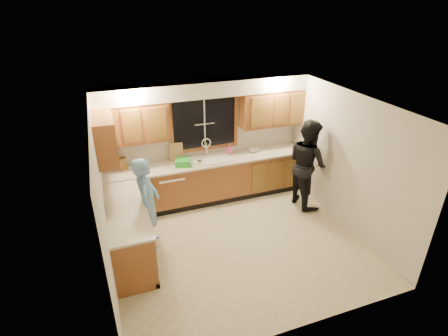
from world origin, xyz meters
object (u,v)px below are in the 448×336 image
at_px(dishwasher, 170,189).
at_px(stove, 133,254).
at_px(dish_crate, 182,162).
at_px(man, 148,204).
at_px(woman, 307,163).
at_px(knife_block, 122,164).
at_px(bowl, 253,150).
at_px(soap_bottle, 229,149).
at_px(sink, 209,162).

xyz_separation_m(dishwasher, stove, (-0.95, -1.81, 0.04)).
bearing_deg(dishwasher, dish_crate, -10.70).
relative_size(stove, man, 0.54).
height_order(woman, knife_block, woman).
distance_m(stove, bowl, 3.43).
height_order(knife_block, bowl, knife_block).
bearing_deg(soap_bottle, dishwasher, -172.75).
bearing_deg(bowl, stove, -146.02).
xyz_separation_m(man, knife_block, (-0.27, 1.25, 0.21)).
xyz_separation_m(woman, knife_block, (-3.50, 0.98, 0.13)).
distance_m(sink, knife_block, 1.72).
xyz_separation_m(dishwasher, soap_bottle, (1.34, 0.17, 0.61)).
height_order(dishwasher, man, man).
relative_size(sink, woman, 0.47).
bearing_deg(bowl, man, -154.44).
bearing_deg(dish_crate, woman, -17.59).
distance_m(man, bowl, 2.72).
height_order(woman, soap_bottle, woman).
bearing_deg(dish_crate, knife_block, 168.78).
bearing_deg(stove, knife_block, 87.15).
relative_size(sink, soap_bottle, 4.22).
relative_size(soap_bottle, bowl, 0.97).
xyz_separation_m(stove, woman, (3.60, 1.01, 0.46)).
height_order(dishwasher, bowl, bowl).
distance_m(dishwasher, man, 1.30).
relative_size(dishwasher, man, 0.49).
relative_size(man, knife_block, 6.82).
xyz_separation_m(dishwasher, bowl, (1.87, 0.09, 0.54)).
bearing_deg(man, sink, -37.41).
bearing_deg(dishwasher, knife_block, 168.61).
relative_size(sink, dish_crate, 3.02).
bearing_deg(woman, dish_crate, 68.86).
bearing_deg(man, knife_block, 27.27).
xyz_separation_m(woman, bowl, (-0.78, 0.89, 0.03)).
xyz_separation_m(soap_bottle, bowl, (0.53, -0.08, -0.08)).
bearing_deg(bowl, soap_bottle, 171.27).
bearing_deg(dish_crate, sink, 6.58).
bearing_deg(stove, bowl, 33.98).
xyz_separation_m(knife_block, bowl, (2.72, -0.08, -0.10)).
height_order(dishwasher, stove, stove).
distance_m(sink, stove, 2.60).
distance_m(dishwasher, stove, 2.04).
bearing_deg(woman, sink, 61.95).
xyz_separation_m(stove, bowl, (2.82, 1.90, 0.50)).
distance_m(dish_crate, bowl, 1.60).
distance_m(woman, soap_bottle, 1.63).
xyz_separation_m(sink, bowl, (1.02, 0.07, 0.08)).
height_order(stove, dish_crate, dish_crate).
relative_size(stove, soap_bottle, 4.42).
bearing_deg(sink, man, -142.53).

